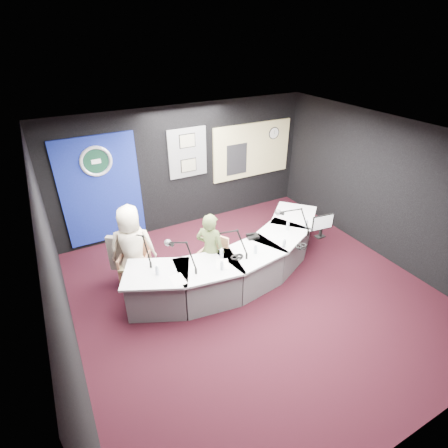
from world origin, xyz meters
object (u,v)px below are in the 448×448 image
armchair_right (211,262)px  armchair_left (134,261)px  person_man (132,248)px  person_woman (211,251)px  broadcast_desk (237,261)px

armchair_right → armchair_left: bearing=-148.1°
armchair_left → armchair_right: bearing=5.4°
armchair_right → person_man: bearing=-148.1°
person_man → person_woman: (1.22, -0.64, -0.07)m
broadcast_desk → armchair_right: (-0.52, 0.07, 0.13)m
broadcast_desk → armchair_right: size_ratio=4.42×
armchair_left → person_man: 0.28m
person_man → person_woman: person_man is taller
person_man → broadcast_desk: bearing=177.2°
armchair_right → person_man: person_man is taller
person_man → armchair_left: bearing=-0.0°
armchair_left → person_woman: 1.39m
person_man → person_woman: size_ratio=1.10×
broadcast_desk → armchair_left: bearing=157.8°
broadcast_desk → person_woman: bearing=172.4°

